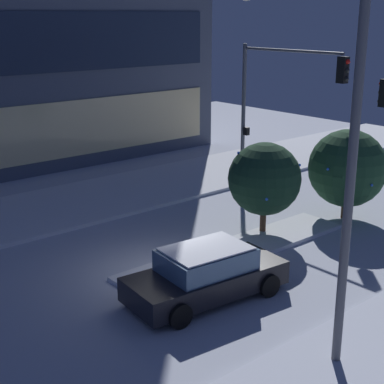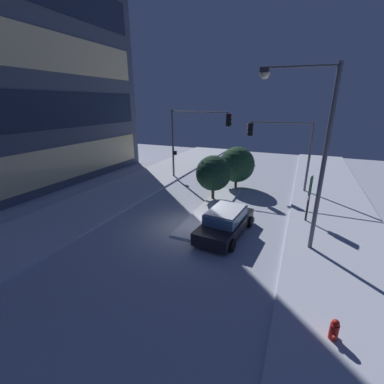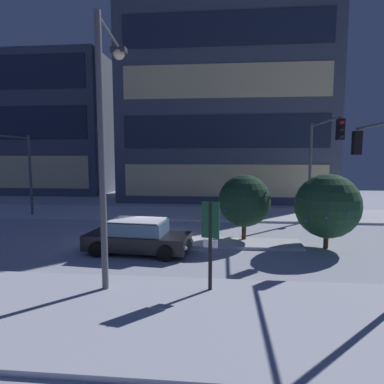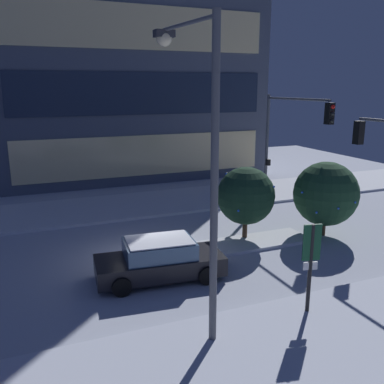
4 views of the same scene
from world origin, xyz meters
name	(u,v)px [view 4 (image 4 of 4)]	position (x,y,z in m)	size (l,w,h in m)	color
ground	(147,258)	(0.00, 0.00, 0.00)	(52.00, 52.00, 0.00)	silver
curb_strip_near	(238,373)	(0.00, -7.70, 0.07)	(52.00, 5.20, 0.14)	silver
curb_strip_far	(109,208)	(0.00, 7.70, 0.07)	(52.00, 5.20, 0.14)	silver
median_strip	(213,248)	(2.86, -0.20, 0.07)	(9.00, 1.80, 0.14)	silver
car_near	(160,260)	(-0.10, -1.96, 0.71)	(4.75, 2.40, 1.49)	black
traffic_light_corner_far_right	(289,132)	(9.16, 3.75, 4.40)	(0.32, 5.63, 6.32)	#565960
street_lamp_arched	(199,139)	(-0.10, -5.45, 5.44)	(0.66, 3.15, 8.44)	#565960
parking_info_sign	(311,258)	(3.25, -6.04, 1.84)	(0.55, 0.17, 2.89)	black
decorated_tree_median	(326,194)	(8.40, -0.44, 1.98)	(2.99, 2.96, 3.46)	#473323
decorated_tree_left_of_median	(246,196)	(4.68, 0.37, 2.07)	(2.56, 2.56, 3.35)	#473323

